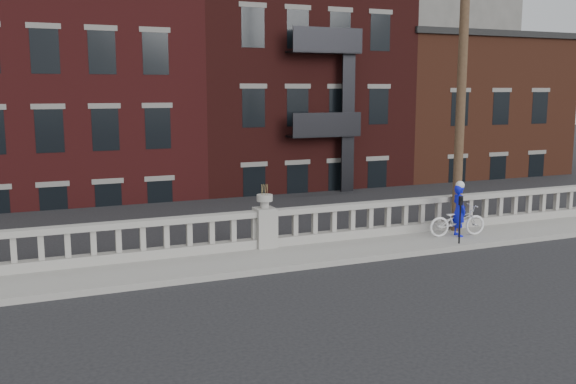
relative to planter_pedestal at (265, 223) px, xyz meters
name	(u,v)px	position (x,y,z in m)	size (l,w,h in m)	color
ground	(329,293)	(0.00, -3.95, -0.83)	(120.00, 120.00, 0.00)	black
sidewalk	(278,258)	(0.00, -0.95, -0.76)	(32.00, 2.20, 0.15)	gray
balustrade	(265,230)	(0.00, 0.00, -0.19)	(28.00, 0.34, 1.03)	gray
planter_pedestal	(265,223)	(0.00, 0.00, 0.00)	(0.55, 0.55, 1.76)	gray
lower_level	(148,123)	(0.56, 19.09, 1.80)	(80.00, 44.00, 20.80)	#605E59
utility_pole	(462,63)	(6.20, -0.35, 4.41)	(1.60, 0.28, 10.00)	#422D1E
parking_meter_c	(460,214)	(5.20, -1.80, 0.17)	(0.10, 0.09, 1.36)	black
bicycle	(457,220)	(5.76, -0.98, -0.21)	(0.62, 1.77, 0.93)	white
cyclist	(459,210)	(5.78, -1.01, 0.09)	(0.56, 0.37, 1.55)	#0D13C9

